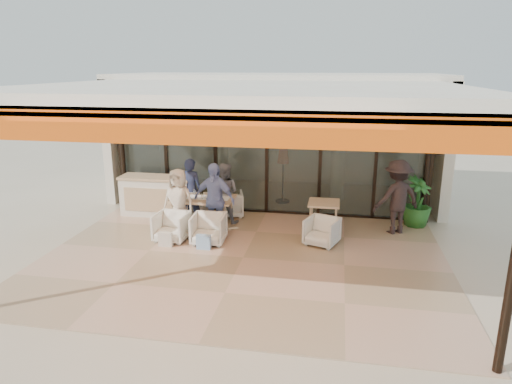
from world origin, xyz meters
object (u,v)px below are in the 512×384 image
(chair_far_left, at_px, (198,202))
(diner_periwinkle, at_px, (214,200))
(chair_far_right, at_px, (229,203))
(potted_palm, at_px, (417,202))
(side_table, at_px, (324,206))
(host_counter, at_px, (157,196))
(chair_near_left, at_px, (172,225))
(diner_navy, at_px, (191,190))
(side_chair, at_px, (322,230))
(diner_grey, at_px, (224,193))
(standing_woman, at_px, (397,197))
(diner_cream, at_px, (179,201))
(dining_table, at_px, (202,200))
(chair_near_right, at_px, (209,228))

(chair_far_left, xyz_separation_m, diner_periwinkle, (0.84, -1.40, 0.53))
(chair_far_right, relative_size, potted_palm, 0.58)
(side_table, bearing_deg, host_counter, 173.07)
(chair_near_left, bearing_deg, diner_navy, 93.50)
(host_counter, bearing_deg, side_chair, -16.61)
(side_chair, bearing_deg, side_table, 109.62)
(chair_far_left, height_order, diner_grey, diner_grey)
(diner_periwinkle, height_order, side_chair, diner_periwinkle)
(chair_far_left, relative_size, standing_woman, 0.37)
(chair_far_right, height_order, diner_cream, diner_cream)
(side_table, bearing_deg, chair_near_left, -161.39)
(potted_palm, bearing_deg, dining_table, -168.92)
(dining_table, xyz_separation_m, chair_far_right, (0.43, 0.94, -0.33))
(chair_far_left, height_order, potted_palm, potted_palm)
(host_counter, distance_m, side_table, 4.28)
(standing_woman, bearing_deg, chair_near_left, -10.80)
(chair_near_left, relative_size, diner_periwinkle, 0.42)
(chair_near_right, relative_size, diner_cream, 0.47)
(dining_table, bearing_deg, standing_woman, 5.23)
(chair_near_right, bearing_deg, diner_cream, 146.40)
(dining_table, distance_m, diner_periwinkle, 0.64)
(diner_grey, xyz_separation_m, side_table, (2.42, -0.30, -0.11))
(chair_near_left, height_order, side_table, side_table)
(chair_far_left, bearing_deg, standing_woman, -175.65)
(diner_grey, relative_size, diner_cream, 0.99)
(diner_periwinkle, relative_size, side_table, 2.26)
(chair_near_right, xyz_separation_m, potted_palm, (4.59, 1.94, 0.25))
(host_counter, height_order, potted_palm, potted_palm)
(diner_navy, distance_m, potted_palm, 5.46)
(dining_table, distance_m, diner_navy, 0.62)
(host_counter, distance_m, chair_far_right, 1.85)
(chair_near_right, height_order, standing_woman, standing_woman)
(potted_palm, bearing_deg, standing_woman, -133.81)
(chair_far_left, distance_m, diner_periwinkle, 1.72)
(chair_far_right, height_order, side_chair, chair_far_right)
(chair_near_left, xyz_separation_m, diner_periwinkle, (0.84, 0.50, 0.49))
(host_counter, bearing_deg, dining_table, -25.20)
(chair_far_left, bearing_deg, host_counter, 26.82)
(host_counter, distance_m, diner_cream, 1.50)
(host_counter, xyz_separation_m, chair_near_left, (0.98, -1.61, -0.18))
(side_chair, distance_m, potted_palm, 2.71)
(chair_far_left, bearing_deg, potted_palm, -169.00)
(diner_navy, distance_m, side_chair, 3.46)
(dining_table, relative_size, standing_woman, 0.87)
(diner_cream, distance_m, potted_palm, 5.62)
(diner_navy, xyz_separation_m, standing_woman, (4.88, -0.03, 0.07))
(diner_cream, xyz_separation_m, potted_palm, (5.43, 1.44, -0.15))
(diner_navy, xyz_separation_m, side_table, (3.26, -0.30, -0.15))
(diner_navy, height_order, diner_cream, diner_navy)
(diner_periwinkle, distance_m, standing_woman, 4.13)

